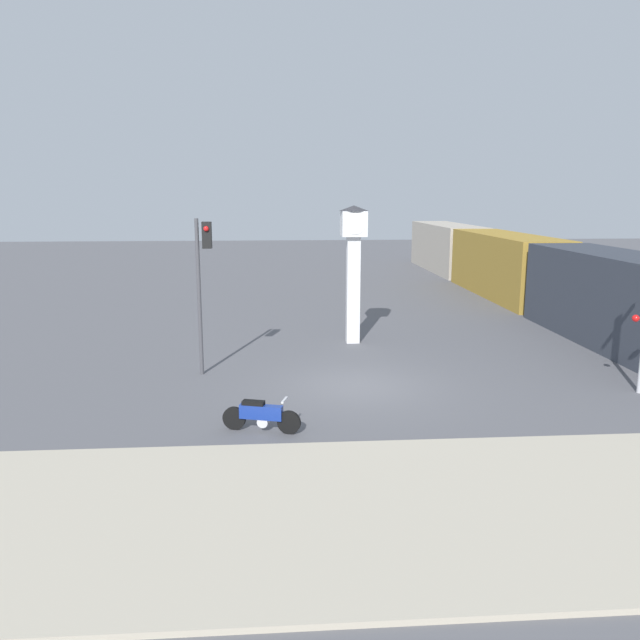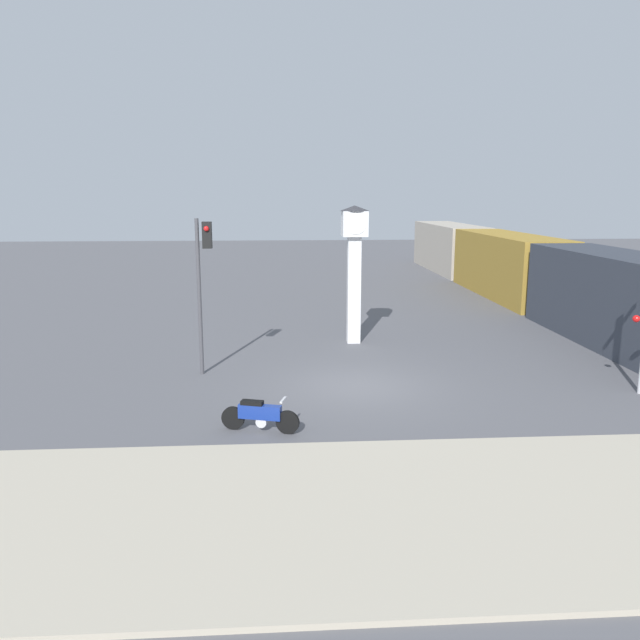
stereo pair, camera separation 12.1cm
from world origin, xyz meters
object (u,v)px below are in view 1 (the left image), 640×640
(traffic_light, at_px, (203,270))
(freight_train, at_px, (506,265))
(clock_tower, at_px, (353,254))
(motorcycle, at_px, (261,415))

(traffic_light, bearing_deg, freight_train, 44.07)
(clock_tower, height_order, freight_train, clock_tower)
(motorcycle, height_order, clock_tower, clock_tower)
(motorcycle, height_order, traffic_light, traffic_light)
(clock_tower, relative_size, traffic_light, 1.06)
(clock_tower, bearing_deg, freight_train, 46.94)
(motorcycle, relative_size, freight_train, 0.05)
(clock_tower, height_order, traffic_light, clock_tower)
(motorcycle, relative_size, clock_tower, 0.36)
(motorcycle, distance_m, clock_tower, 10.00)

